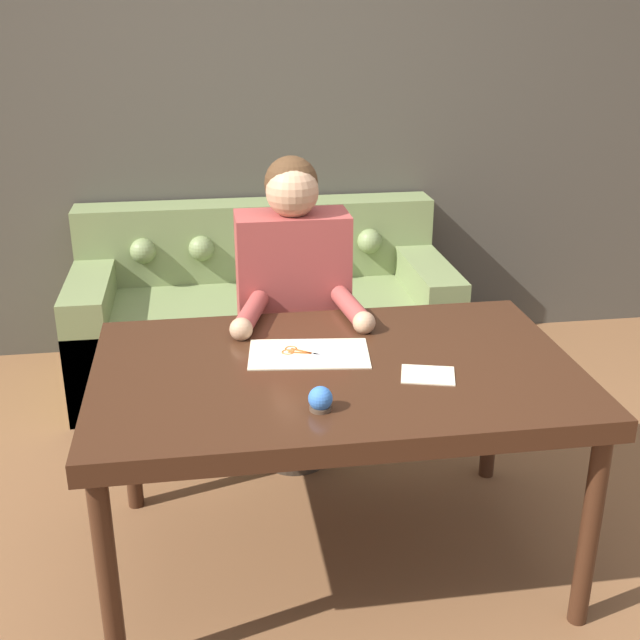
% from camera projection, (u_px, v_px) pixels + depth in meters
% --- Properties ---
extents(ground_plane, '(16.00, 16.00, 0.00)m').
position_uv_depth(ground_plane, '(314.00, 561.00, 2.80)').
color(ground_plane, brown).
extents(wall_back, '(8.00, 0.06, 2.60)m').
position_uv_depth(wall_back, '(258.00, 108.00, 4.16)').
color(wall_back, '#474238').
rests_on(wall_back, ground_plane).
extents(dining_table, '(1.54, 0.96, 0.74)m').
position_uv_depth(dining_table, '(335.00, 384.00, 2.58)').
color(dining_table, '#381E11').
rests_on(dining_table, ground_plane).
extents(couch, '(1.87, 0.88, 0.84)m').
position_uv_depth(couch, '(263.00, 318.00, 4.13)').
color(couch, olive).
rests_on(couch, ground_plane).
extents(person, '(0.51, 0.59, 1.29)m').
position_uv_depth(person, '(294.00, 317.00, 3.18)').
color(person, '#33281E').
rests_on(person, ground_plane).
extents(pattern_paper_main, '(0.42, 0.28, 0.00)m').
position_uv_depth(pattern_paper_main, '(308.00, 354.00, 2.63)').
color(pattern_paper_main, beige).
rests_on(pattern_paper_main, dining_table).
extents(pattern_paper_offcut, '(0.19, 0.17, 0.00)m').
position_uv_depth(pattern_paper_offcut, '(428.00, 375.00, 2.48)').
color(pattern_paper_offcut, beige).
rests_on(pattern_paper_offcut, dining_table).
extents(scissors, '(0.22, 0.15, 0.01)m').
position_uv_depth(scissors, '(304.00, 353.00, 2.63)').
color(scissors, silver).
rests_on(scissors, dining_table).
extents(pin_cushion, '(0.07, 0.07, 0.07)m').
position_uv_depth(pin_cushion, '(320.00, 400.00, 2.26)').
color(pin_cushion, '#4C3828').
rests_on(pin_cushion, dining_table).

